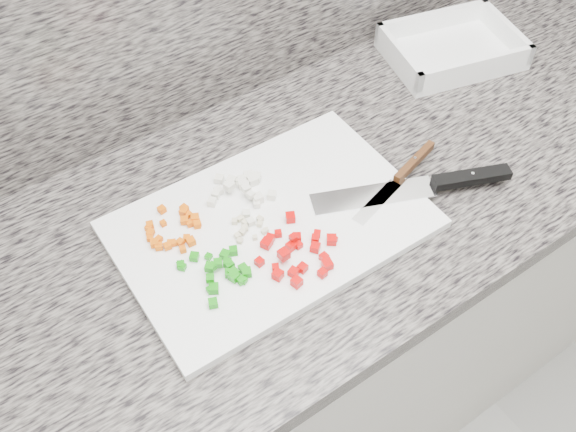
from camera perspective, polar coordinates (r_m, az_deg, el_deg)
name	(u,v)px	position (r m, az deg, el deg)	size (l,w,h in m)	color
cabinet	(308,325)	(1.51, 1.75, -9.68)	(3.92, 0.62, 0.86)	silver
countertop	(313,196)	(1.14, 2.28, 1.76)	(3.96, 0.64, 0.04)	#655F59
cutting_board	(271,225)	(1.06, -1.50, -0.77)	(0.50, 0.33, 0.02)	white
carrot_pile	(175,229)	(1.06, -9.98, -1.15)	(0.10, 0.11, 0.01)	#D95704
onion_pile	(242,188)	(1.10, -4.09, 2.50)	(0.11, 0.13, 0.02)	silver
green_pepper_pile	(221,271)	(0.99, -5.97, -4.85)	(0.10, 0.11, 0.02)	#11820B
red_pepper_pile	(298,251)	(1.01, 0.88, -3.17)	(0.14, 0.14, 0.03)	#BD0302
garlic_pile	(247,226)	(1.05, -3.63, -0.90)	(0.06, 0.06, 0.01)	beige
chef_knife	(438,183)	(1.14, 13.20, 2.84)	(0.34, 0.17, 0.02)	silver
paring_knife	(405,172)	(1.14, 10.37, 3.90)	(0.23, 0.08, 0.02)	silver
tray	(452,50)	(1.44, 14.34, 14.12)	(0.31, 0.25, 0.06)	white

